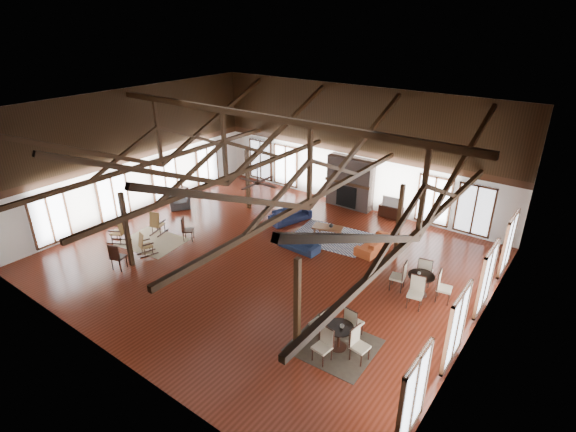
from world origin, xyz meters
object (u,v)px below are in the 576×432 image
Objects in this scene: coffee_table at (328,228)px; cafe_table_far at (421,281)px; sofa_navy_front at (299,244)px; tv_console at (391,212)px; sofa_navy_left at (290,215)px; armchair at (179,201)px; cafe_table_near at (339,333)px; sofa_orange at (375,243)px.

cafe_table_far is at bearing -36.12° from coffee_table.
tv_console reaches higher than sofa_navy_front.
armchair reaches higher than sofa_navy_left.
sofa_navy_front is 1.24× the size of coffee_table.
sofa_navy_left is 0.95× the size of cafe_table_far.
cafe_table_near is at bearing -117.69° from sofa_navy_left.
cafe_table_far reaches higher than coffee_table.
sofa_orange is at bearing -44.49° from armchair.
sofa_navy_front is at bearing 136.14° from cafe_table_near.
coffee_table is at bearing -110.30° from tv_console.
armchair reaches higher than sofa_navy_front.
armchair is 10.56m from tv_console.
cafe_table_far is 1.92× the size of tv_console.
cafe_table_far is (5.31, -0.18, 0.30)m from sofa_navy_front.
coffee_table is (-2.19, -0.19, 0.14)m from sofa_orange.
sofa_navy_left is at bearing 136.03° from sofa_navy_front.
armchair is at bearing 176.44° from coffee_table.
tv_console is at bearing 54.05° from coffee_table.
coffee_table is at bearing 80.59° from sofa_navy_front.
cafe_table_near reaches higher than tv_console.
tv_console is at bearing 105.98° from cafe_table_near.
cafe_table_far is at bearing 0.21° from sofa_navy_front.
cafe_table_far is (2.77, -2.04, 0.26)m from sofa_orange.
cafe_table_far reaches higher than sofa_orange.
sofa_navy_front is 0.86× the size of sofa_orange.
cafe_table_far reaches higher than cafe_table_near.
cafe_table_near is 4.16m from cafe_table_far.
cafe_table_near is at bearing -71.11° from coffee_table.
sofa_navy_front is 5.56m from tv_console.
sofa_navy_front is at bearing -107.62° from tv_console.
tv_console is at bearing -31.27° from sofa_navy_left.
cafe_table_near is at bearing -41.72° from sofa_navy_front.
coffee_table is 7.98m from armchair.
sofa_navy_left is 4.50m from sofa_orange.
coffee_table is 1.24× the size of tv_console.
sofa_navy_left reaches higher than tv_console.
sofa_orange is 3.54m from tv_console.
sofa_navy_front is at bearing -117.20° from coffee_table.
cafe_table_near is 1.81× the size of tv_console.
armchair is (-7.46, 0.00, 0.08)m from sofa_navy_front.
sofa_orange is 1.43× the size of coffee_table.
sofa_navy_left reaches higher than sofa_navy_front.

